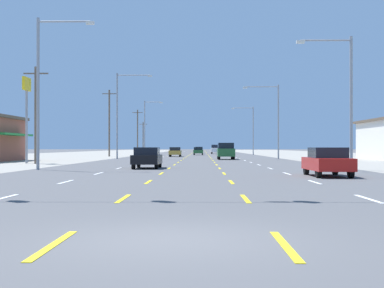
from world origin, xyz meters
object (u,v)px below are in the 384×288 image
suv_inner_right_mid (226,151)px  streetlight_right_row_2 (251,127)px  sedan_inner_left_midfar (175,152)px  streetlight_left_row_2 (146,124)px  streetlight_right_row_1 (274,115)px  pole_sign_left_row_1 (27,100)px  streetlight_left_row_0 (43,83)px  hatchback_center_turn_farthest (199,150)px  streetlight_right_row_0 (345,92)px  streetlight_left_row_1 (121,109)px  sedan_center_turn_far (198,151)px  suv_inner_right_farther (216,149)px  sedan_far_right_nearest (327,161)px  sedan_inner_left_near (147,157)px

suv_inner_right_mid → streetlight_right_row_2: bearing=80.4°
sedan_inner_left_midfar → streetlight_left_row_2: 19.94m
sedan_inner_left_midfar → streetlight_right_row_1: streetlight_right_row_1 is taller
sedan_inner_left_midfar → streetlight_right_row_2: size_ratio=0.50×
pole_sign_left_row_1 → streetlight_left_row_2: size_ratio=0.77×
streetlight_left_row_0 → hatchback_center_turn_farthest: bearing=84.1°
streetlight_right_row_0 → streetlight_left_row_1: 39.01m
streetlight_right_row_0 → streetlight_left_row_2: bearing=106.2°
suv_inner_right_mid → streetlight_right_row_1: size_ratio=0.53×
sedan_center_turn_far → suv_inner_right_farther: suv_inner_right_farther is taller
hatchback_center_turn_farthest → suv_inner_right_mid: bearing=-86.9°
streetlight_right_row_2 → sedan_far_right_nearest: bearing=-92.2°
sedan_center_turn_far → sedan_inner_left_near: bearing=-92.8°
pole_sign_left_row_1 → streetlight_left_row_0: size_ratio=0.79×
streetlight_left_row_0 → streetlight_right_row_0: 19.58m
sedan_inner_left_near → streetlight_right_row_0: streetlight_right_row_0 is taller
suv_inner_right_mid → pole_sign_left_row_1: pole_sign_left_row_1 is taller
streetlight_left_row_0 → streetlight_right_row_0: (19.57, 0.00, -0.68)m
sedan_inner_left_midfar → streetlight_right_row_0: bearing=-74.9°
sedan_center_turn_far → pole_sign_left_row_1: bearing=-106.0°
sedan_inner_left_near → suv_inner_right_farther: suv_inner_right_farther is taller
pole_sign_left_row_1 → streetlight_right_row_2: 58.94m
streetlight_right_row_2 → streetlight_left_row_1: bearing=-119.9°
suv_inner_right_mid → sedan_center_turn_far: size_ratio=1.09×
sedan_inner_left_near → streetlight_left_row_1: size_ratio=0.42×
streetlight_left_row_0 → suv_inner_right_mid: bearing=66.4°
streetlight_left_row_2 → streetlight_right_row_0: bearing=-73.8°
suv_inner_right_farther → streetlight_right_row_2: streetlight_right_row_2 is taller
pole_sign_left_row_1 → streetlight_left_row_1: size_ratio=0.72×
hatchback_center_turn_farthest → streetlight_left_row_1: streetlight_left_row_1 is taller
sedan_far_right_nearest → streetlight_right_row_1: (2.79, 41.48, 4.71)m
streetlight_left_row_1 → suv_inner_right_farther: bearing=75.2°
sedan_center_turn_far → hatchback_center_turn_farthest: (0.05, 27.16, 0.03)m
sedan_far_right_nearest → streetlight_left_row_0: bearing=155.2°
suv_inner_right_mid → suv_inner_right_farther: (0.17, 53.70, 0.00)m
streetlight_left_row_2 → streetlight_left_row_1: bearing=-89.8°
sedan_inner_left_near → streetlight_right_row_1: streetlight_right_row_1 is taller
streetlight_left_row_1 → sedan_center_turn_far: bearing=74.1°
sedan_inner_left_near → sedan_center_turn_far: bearing=87.2°
sedan_center_turn_far → streetlight_left_row_2: 10.96m
sedan_far_right_nearest → streetlight_left_row_2: streetlight_left_row_2 is taller
suv_inner_right_mid → streetlight_left_row_2: bearing=109.5°
sedan_inner_left_midfar → streetlight_left_row_2: streetlight_left_row_2 is taller
streetlight_right_row_0 → streetlight_left_row_2: (-19.62, 67.55, 0.77)m
streetlight_left_row_2 → streetlight_right_row_2: 19.56m
sedan_far_right_nearest → streetlight_right_row_1: streetlight_right_row_1 is taller
streetlight_right_row_0 → sedan_far_right_nearest: bearing=-110.7°
sedan_inner_left_midfar → streetlight_right_row_1: 20.92m
streetlight_left_row_1 → streetlight_right_row_2: streetlight_left_row_1 is taller
hatchback_center_turn_farthest → streetlight_left_row_0: 95.31m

